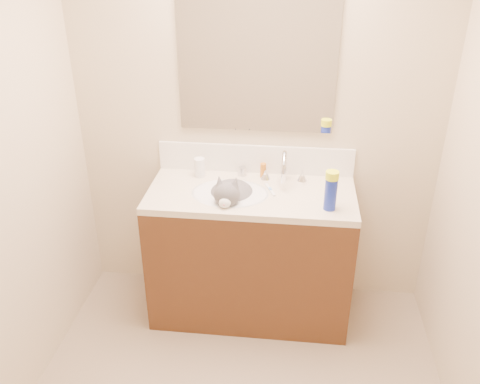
% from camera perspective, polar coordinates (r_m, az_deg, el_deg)
% --- Properties ---
extents(room_shell, '(2.24, 2.54, 2.52)m').
position_cam_1_polar(room_shell, '(1.79, -1.43, 3.52)').
color(room_shell, beige).
rests_on(room_shell, ground).
extents(vanity_cabinet, '(1.20, 0.55, 0.82)m').
position_cam_1_polar(vanity_cabinet, '(3.16, 1.19, -7.20)').
color(vanity_cabinet, '#492713').
rests_on(vanity_cabinet, ground).
extents(counter_slab, '(1.20, 0.55, 0.04)m').
position_cam_1_polar(counter_slab, '(2.94, 1.27, -0.30)').
color(counter_slab, beige).
rests_on(counter_slab, vanity_cabinet).
extents(basin, '(0.45, 0.36, 0.14)m').
position_cam_1_polar(basin, '(2.95, -1.11, -1.31)').
color(basin, white).
rests_on(basin, vanity_cabinet).
extents(faucet, '(0.28, 0.20, 0.21)m').
position_cam_1_polar(faucet, '(3.01, 4.95, 2.52)').
color(faucet, silver).
rests_on(faucet, counter_slab).
extents(cat, '(0.32, 0.40, 0.32)m').
position_cam_1_polar(cat, '(2.93, -1.00, -0.69)').
color(cat, '#514F52').
rests_on(cat, basin).
extents(backsplash, '(1.20, 0.02, 0.18)m').
position_cam_1_polar(backsplash, '(3.13, 1.74, 3.72)').
color(backsplash, white).
rests_on(backsplash, counter_slab).
extents(mirror, '(0.90, 0.02, 0.80)m').
position_cam_1_polar(mirror, '(2.94, 1.91, 14.29)').
color(mirror, white).
rests_on(mirror, room_shell).
extents(pill_bottle, '(0.08, 0.08, 0.12)m').
position_cam_1_polar(pill_bottle, '(3.10, -4.56, 2.76)').
color(pill_bottle, white).
rests_on(pill_bottle, counter_slab).
extents(pill_label, '(0.07, 0.07, 0.04)m').
position_cam_1_polar(pill_label, '(3.11, -4.55, 2.50)').
color(pill_label, '#D04822').
rests_on(pill_label, pill_bottle).
extents(silver_jar, '(0.05, 0.05, 0.06)m').
position_cam_1_polar(silver_jar, '(3.11, 0.24, 2.34)').
color(silver_jar, '#B7B7BC').
rests_on(silver_jar, counter_slab).
extents(amber_bottle, '(0.04, 0.04, 0.09)m').
position_cam_1_polar(amber_bottle, '(3.09, 2.61, 2.44)').
color(amber_bottle, '#BE6916').
rests_on(amber_bottle, counter_slab).
extents(toothbrush, '(0.07, 0.14, 0.01)m').
position_cam_1_polar(toothbrush, '(2.94, 3.40, 0.25)').
color(toothbrush, white).
rests_on(toothbrush, counter_slab).
extents(toothbrush_head, '(0.03, 0.03, 0.02)m').
position_cam_1_polar(toothbrush_head, '(2.94, 3.40, 0.29)').
color(toothbrush_head, '#6EAAEB').
rests_on(toothbrush_head, counter_slab).
extents(spray_can, '(0.08, 0.08, 0.18)m').
position_cam_1_polar(spray_can, '(2.75, 10.13, -0.23)').
color(spray_can, '#16279E').
rests_on(spray_can, counter_slab).
extents(spray_cap, '(0.08, 0.08, 0.04)m').
position_cam_1_polar(spray_cap, '(2.70, 10.32, 1.85)').
color(spray_cap, '#E6F91A').
rests_on(spray_cap, spray_can).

